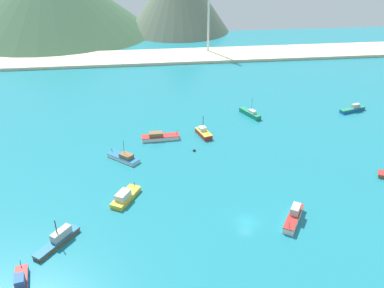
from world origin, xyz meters
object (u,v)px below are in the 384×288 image
fishing_boat_6 (125,197)px  buoy_0 (194,151)px  fishing_boat_5 (353,109)px  radio_tower (209,13)px  fishing_boat_8 (250,113)px  fishing_boat_7 (58,239)px  fishing_boat_4 (159,137)px  fishing_boat_9 (21,282)px  fishing_boat_0 (124,157)px  fishing_boat_3 (294,216)px  fishing_boat_1 (203,133)px

fishing_boat_6 → buoy_0: size_ratio=10.72×
fishing_boat_5 → radio_tower: 84.25m
fishing_boat_5 → fishing_boat_8: size_ratio=1.07×
buoy_0 → fishing_boat_7: bearing=-132.8°
fishing_boat_7 → fishing_boat_8: size_ratio=1.07×
fishing_boat_6 → fishing_boat_8: bearing=46.6°
fishing_boat_4 → fishing_boat_9: (-25.83, -50.90, 0.11)m
fishing_boat_5 → fishing_boat_7: 100.21m
fishing_boat_6 → radio_tower: bearing=72.3°
fishing_boat_0 → fishing_boat_6: bearing=-88.0°
fishing_boat_0 → fishing_boat_3: (35.14, -29.29, 0.34)m
fishing_boat_3 → fishing_boat_8: bearing=85.5°
fishing_boat_3 → fishing_boat_5: (38.30, 51.83, -0.24)m
fishing_boat_7 → buoy_0: bearing=47.2°
fishing_boat_8 → fishing_boat_5: bearing=-0.9°
fishing_boat_3 → buoy_0: bearing=117.6°
fishing_boat_5 → fishing_boat_6: size_ratio=1.05×
fishing_boat_0 → fishing_boat_5: fishing_boat_0 is taller
fishing_boat_7 → fishing_boat_0: bearing=69.0°
fishing_boat_4 → fishing_boat_7: (-21.36, -40.72, 0.10)m
fishing_boat_4 → fishing_boat_6: 29.59m
fishing_boat_1 → buoy_0: size_ratio=8.55×
fishing_boat_9 → buoy_0: 55.19m
fishing_boat_0 → radio_tower: 104.95m
fishing_boat_0 → fishing_boat_1: fishing_boat_1 is taller
fishing_boat_1 → fishing_boat_7: (-34.08, -41.51, 0.02)m
fishing_boat_1 → buoy_0: bearing=-113.3°
fishing_boat_1 → radio_tower: (14.78, 85.33, 17.66)m
fishing_boat_4 → fishing_boat_9: bearing=-116.9°
radio_tower → fishing_boat_0: bearing=-111.1°
fishing_boat_3 → fishing_boat_9: (-51.28, -11.23, -0.12)m
fishing_boat_4 → radio_tower: (27.50, 86.13, 17.74)m
fishing_boat_3 → buoy_0: fishing_boat_3 is taller
fishing_boat_3 → fishing_boat_5: size_ratio=0.97×
fishing_boat_1 → fishing_boat_8: size_ratio=0.82×
fishing_boat_3 → buoy_0: size_ratio=10.91×
fishing_boat_5 → fishing_boat_6: fishing_boat_6 is taller
fishing_boat_8 → buoy_0: bearing=-134.8°
fishing_boat_8 → fishing_boat_9: 84.36m
fishing_boat_0 → fishing_boat_8: fishing_boat_8 is taller
fishing_boat_3 → fishing_boat_6: (-34.51, 11.50, -0.15)m
fishing_boat_7 → radio_tower: (48.87, 126.85, 17.64)m
fishing_boat_3 → radio_tower: radio_tower is taller
fishing_boat_6 → fishing_boat_5: bearing=29.0°
fishing_boat_1 → fishing_boat_7: size_ratio=0.76×
fishing_boat_4 → buoy_0: (8.92, -8.03, -0.67)m
fishing_boat_0 → buoy_0: bearing=7.2°
fishing_boat_6 → fishing_boat_9: size_ratio=1.18×
fishing_boat_3 → fishing_boat_8: 52.55m
fishing_boat_0 → fishing_boat_3: 45.74m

